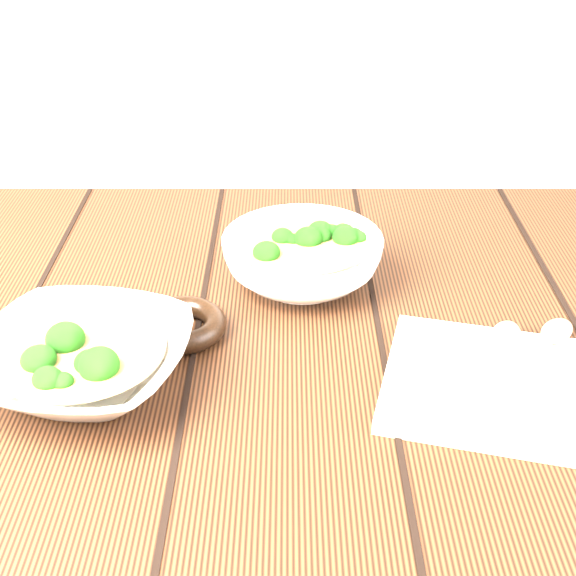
{
  "coord_description": "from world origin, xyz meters",
  "views": [
    {
      "loc": [
        0.08,
        -0.72,
        1.24
      ],
      "look_at": [
        0.08,
        0.02,
        0.8
      ],
      "focal_mm": 50.0,
      "sensor_mm": 36.0,
      "label": 1
    }
  ],
  "objects": [
    {
      "name": "spoon_right",
      "position": [
        0.35,
        -0.04,
        0.77
      ],
      "size": [
        0.12,
        0.17,
        0.01
      ],
      "color": "#A9A395",
      "rests_on": "napkin"
    },
    {
      "name": "spoon_left",
      "position": [
        0.3,
        -0.05,
        0.77
      ],
      "size": [
        0.09,
        0.18,
        0.01
      ],
      "color": "#A9A395",
      "rests_on": "napkin"
    },
    {
      "name": "soup_bowl_back",
      "position": [
        0.1,
        0.12,
        0.78
      ],
      "size": [
        0.22,
        0.22,
        0.07
      ],
      "color": "white",
      "rests_on": "table"
    },
    {
      "name": "table",
      "position": [
        0.0,
        0.0,
        0.63
      ],
      "size": [
        1.2,
        0.8,
        0.75
      ],
      "color": "#3B2011",
      "rests_on": "ground"
    },
    {
      "name": "trivet",
      "position": [
        -0.04,
        0.01,
        0.76
      ],
      "size": [
        0.1,
        0.1,
        0.02
      ],
      "primitive_type": "torus",
      "rotation": [
        0.0,
        0.0,
        -0.01
      ],
      "color": "black",
      "rests_on": "table"
    },
    {
      "name": "napkin",
      "position": [
        0.29,
        -0.1,
        0.76
      ],
      "size": [
        0.27,
        0.24,
        0.01
      ],
      "primitive_type": "cube",
      "rotation": [
        0.0,
        0.0,
        -0.25
      ],
      "color": "beige",
      "rests_on": "table"
    },
    {
      "name": "soup_bowl_front",
      "position": [
        -0.12,
        -0.08,
        0.78
      ],
      "size": [
        0.25,
        0.25,
        0.06
      ],
      "color": "white",
      "rests_on": "table"
    }
  ]
}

